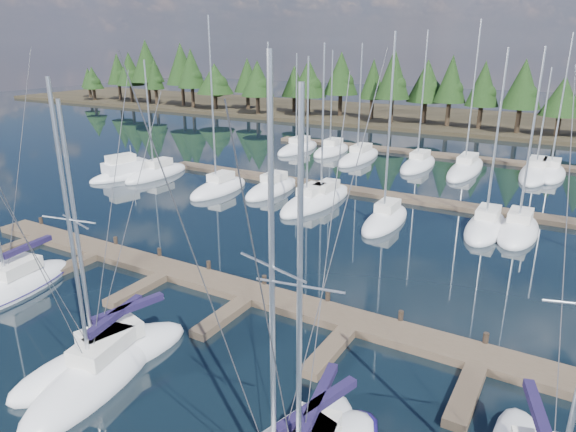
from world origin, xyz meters
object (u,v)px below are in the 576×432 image
Objects in this scene: front_sailboat_3 at (99,372)px; motor_yacht_left at (125,173)px; front_sailboat_1 at (14,287)px; front_sailboat_2 at (105,358)px; main_dock at (248,298)px.

front_sailboat_3 is 34.95m from motor_yacht_left.
front_sailboat_3 is 1.58× the size of motor_yacht_left.
front_sailboat_1 is 10.97m from front_sailboat_3.
front_sailboat_2 is 1.47× the size of motor_yacht_left.
motor_yacht_left reaches higher than main_dock.
front_sailboat_2 is (9.96, -2.23, -0.01)m from front_sailboat_1.
front_sailboat_3 is at bearing -54.34° from front_sailboat_2.
front_sailboat_1 reaches higher than front_sailboat_2.
motor_yacht_left is (-14.25, 21.59, 0.15)m from front_sailboat_1.
front_sailboat_3 is at bearing -16.09° from front_sailboat_1.
front_sailboat_1 is 10.20m from front_sailboat_2.
front_sailboat_1 is at bearing -155.11° from main_dock.
front_sailboat_1 is 1.06× the size of front_sailboat_3.
front_sailboat_2 is 1.00m from front_sailboat_3.
main_dock is at bearing 24.89° from front_sailboat_1.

